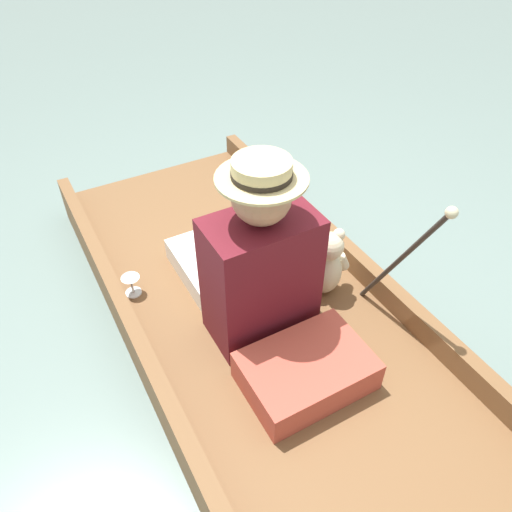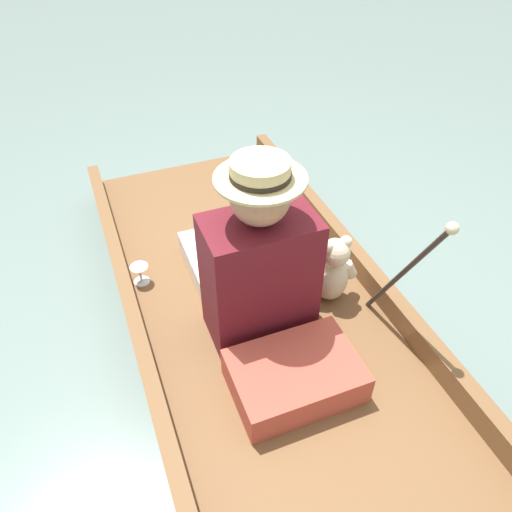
{
  "view_description": "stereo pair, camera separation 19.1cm",
  "coord_description": "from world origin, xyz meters",
  "px_view_note": "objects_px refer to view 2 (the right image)",
  "views": [
    {
      "loc": [
        -0.73,
        -1.27,
        1.77
      ],
      "look_at": [
        -0.04,
        -0.02,
        0.51
      ],
      "focal_mm": 35.0,
      "sensor_mm": 36.0,
      "label": 1
    },
    {
      "loc": [
        -0.56,
        -1.35,
        1.77
      ],
      "look_at": [
        -0.04,
        -0.02,
        0.51
      ],
      "focal_mm": 35.0,
      "sensor_mm": 36.0,
      "label": 2
    }
  ],
  "objects_px": {
    "seated_person": "(252,263)",
    "wine_glass": "(140,271)",
    "teddy_bear": "(333,271)",
    "walking_cane": "(412,265)"
  },
  "relations": [
    {
      "from": "teddy_bear",
      "to": "wine_glass",
      "type": "xyz_separation_m",
      "value": [
        -0.77,
        0.4,
        -0.09
      ]
    },
    {
      "from": "teddy_bear",
      "to": "walking_cane",
      "type": "bearing_deg",
      "value": -65.77
    },
    {
      "from": "seated_person",
      "to": "walking_cane",
      "type": "height_order",
      "value": "seated_person"
    },
    {
      "from": "teddy_bear",
      "to": "wine_glass",
      "type": "distance_m",
      "value": 0.87
    },
    {
      "from": "seated_person",
      "to": "walking_cane",
      "type": "bearing_deg",
      "value": -31.04
    },
    {
      "from": "seated_person",
      "to": "wine_glass",
      "type": "bearing_deg",
      "value": 141.55
    },
    {
      "from": "teddy_bear",
      "to": "walking_cane",
      "type": "height_order",
      "value": "walking_cane"
    },
    {
      "from": "teddy_bear",
      "to": "wine_glass",
      "type": "height_order",
      "value": "teddy_bear"
    },
    {
      "from": "wine_glass",
      "to": "walking_cane",
      "type": "distance_m",
      "value": 1.19
    },
    {
      "from": "seated_person",
      "to": "wine_glass",
      "type": "distance_m",
      "value": 0.59
    }
  ]
}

